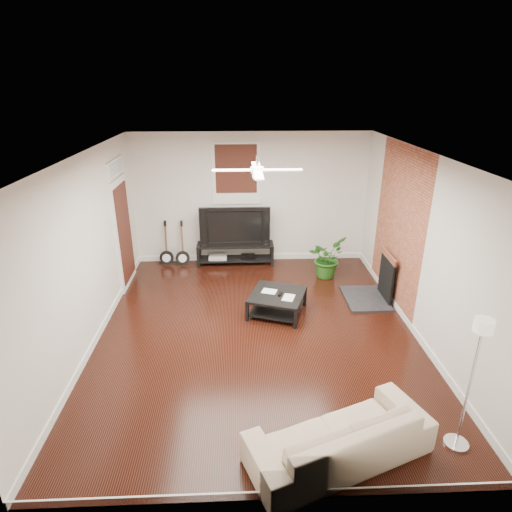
{
  "coord_description": "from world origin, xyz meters",
  "views": [
    {
      "loc": [
        -0.27,
        -5.87,
        3.74
      ],
      "look_at": [
        0.0,
        0.4,
        1.15
      ],
      "focal_mm": 29.86,
      "sensor_mm": 36.0,
      "label": 1
    }
  ],
  "objects": [
    {
      "name": "brick_accent",
      "position": [
        2.49,
        1.0,
        1.4
      ],
      "size": [
        0.02,
        2.2,
        2.8
      ],
      "primitive_type": "cube",
      "color": "brown",
      "rests_on": "floor"
    },
    {
      "name": "floor_lamp",
      "position": [
        2.1,
        -2.4,
        0.8
      ],
      "size": [
        0.34,
        0.34,
        1.61
      ],
      "primitive_type": null,
      "rotation": [
        0.0,
        0.0,
        0.37
      ],
      "color": "silver",
      "rests_on": "floor"
    },
    {
      "name": "window_back",
      "position": [
        -0.3,
        2.97,
        1.95
      ],
      "size": [
        1.0,
        0.06,
        1.3
      ],
      "primitive_type": "cube",
      "color": "#35170E",
      "rests_on": "wall_back"
    },
    {
      "name": "coffee_table",
      "position": [
        0.37,
        0.59,
        0.18
      ],
      "size": [
        1.12,
        1.12,
        0.37
      ],
      "primitive_type": "cube",
      "rotation": [
        0.0,
        0.0,
        -0.34
      ],
      "color": "black",
      "rests_on": "floor"
    },
    {
      "name": "tv",
      "position": [
        -0.35,
        2.8,
        0.89
      ],
      "size": [
        1.48,
        0.19,
        0.85
      ],
      "primitive_type": "imported",
      "color": "black",
      "rests_on": "tv_stand"
    },
    {
      "name": "ceiling_fan",
      "position": [
        0.0,
        0.0,
        2.6
      ],
      "size": [
        1.24,
        1.24,
        0.32
      ],
      "primitive_type": null,
      "color": "white",
      "rests_on": "ceiling"
    },
    {
      "name": "guitar_right",
      "position": [
        -1.49,
        2.72,
        0.49
      ],
      "size": [
        0.33,
        0.25,
        0.98
      ],
      "primitive_type": null,
      "rotation": [
        0.0,
        0.0,
        0.13
      ],
      "color": "black",
      "rests_on": "floor"
    },
    {
      "name": "room",
      "position": [
        0.0,
        0.0,
        1.4
      ],
      "size": [
        5.01,
        6.01,
        2.81
      ],
      "color": "black",
      "rests_on": "ground"
    },
    {
      "name": "door_left",
      "position": [
        -2.46,
        1.9,
        1.25
      ],
      "size": [
        0.08,
        1.0,
        2.5
      ],
      "primitive_type": "cube",
      "color": "white",
      "rests_on": "wall_left"
    },
    {
      "name": "guitar_left",
      "position": [
        -1.84,
        2.75,
        0.49
      ],
      "size": [
        0.31,
        0.22,
        0.98
      ],
      "primitive_type": null,
      "rotation": [
        0.0,
        0.0,
        0.03
      ],
      "color": "black",
      "rests_on": "floor"
    },
    {
      "name": "potted_plant",
      "position": [
        1.51,
        2.04,
        0.41
      ],
      "size": [
        0.96,
        0.98,
        0.83
      ],
      "primitive_type": "imported",
      "rotation": [
        0.0,
        0.0,
        0.95
      ],
      "color": "#255E1B",
      "rests_on": "floor"
    },
    {
      "name": "sofa",
      "position": [
        0.75,
        -2.5,
        0.29
      ],
      "size": [
        2.11,
        1.43,
        0.58
      ],
      "primitive_type": "imported",
      "rotation": [
        0.0,
        0.0,
        3.51
      ],
      "color": "tan",
      "rests_on": "floor"
    },
    {
      "name": "fireplace",
      "position": [
        2.2,
        1.0,
        0.46
      ],
      "size": [
        0.8,
        1.1,
        0.92
      ],
      "primitive_type": "cube",
      "color": "black",
      "rests_on": "floor"
    },
    {
      "name": "tv_stand",
      "position": [
        -0.35,
        2.78,
        0.23
      ],
      "size": [
        1.66,
        0.44,
        0.46
      ],
      "primitive_type": "cube",
      "color": "black",
      "rests_on": "floor"
    }
  ]
}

